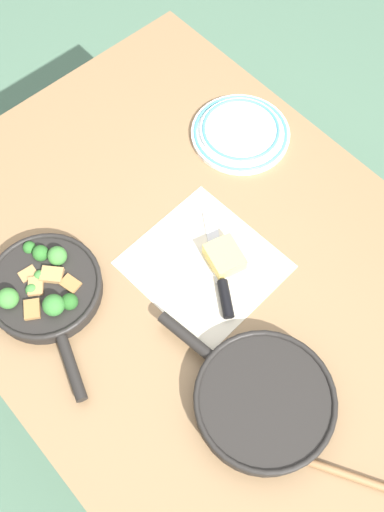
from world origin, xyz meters
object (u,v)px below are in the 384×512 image
at_px(cheese_block, 225,257).
at_px(dinner_plate_stack, 241,132).
at_px(skillet_eggs, 263,400).
at_px(skillet_broccoli, 45,288).
at_px(wooden_spoon, 316,464).
at_px(grater_knife, 221,277).

height_order(cheese_block, dinner_plate_stack, cheese_block).
bearing_deg(skillet_eggs, cheese_block, -37.71).
bearing_deg(cheese_block, skillet_eggs, 150.02).
height_order(skillet_eggs, cheese_block, skillet_eggs).
relative_size(skillet_broccoli, wooden_spoon, 1.20).
bearing_deg(wooden_spoon, grater_knife, -47.74).
bearing_deg(skillet_eggs, wooden_spoon, 170.13).
bearing_deg(grater_knife, cheese_block, -18.94).
bearing_deg(dinner_plate_stack, grater_knife, 129.86).
height_order(skillet_broccoli, cheese_block, skillet_broccoli).
distance_m(skillet_eggs, dinner_plate_stack, 0.67).
bearing_deg(dinner_plate_stack, wooden_spoon, 146.30).
xyz_separation_m(grater_knife, cheese_block, (0.03, -0.03, 0.01)).
bearing_deg(skillet_broccoli, wooden_spoon, 34.40).
relative_size(skillet_broccoli, grater_knife, 1.54).
relative_size(grater_knife, cheese_block, 2.53).
bearing_deg(skillet_eggs, skillet_broccoli, 12.63).
xyz_separation_m(grater_knife, dinner_plate_stack, (0.26, -0.31, 0.00)).
distance_m(skillet_broccoli, dinner_plate_stack, 0.61).
bearing_deg(grater_knife, skillet_broccoli, 86.71).
bearing_deg(wooden_spoon, cheese_block, -50.78).
bearing_deg(skillet_broccoli, cheese_block, 78.58).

